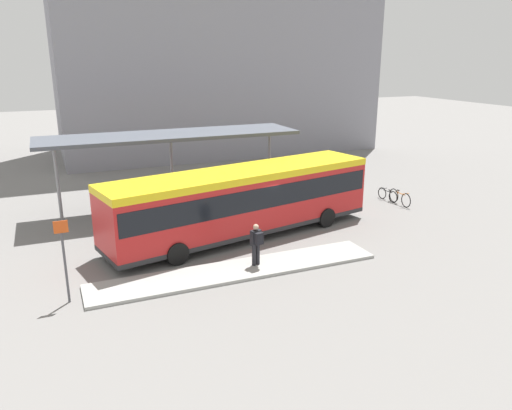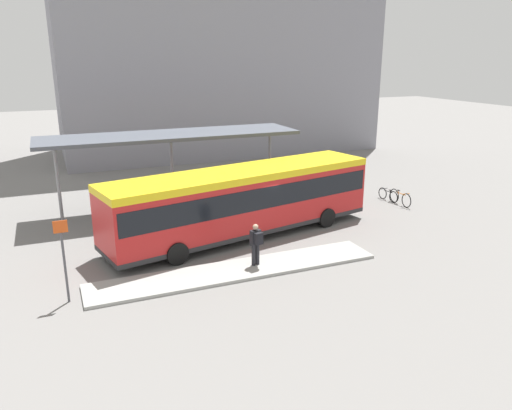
{
  "view_description": "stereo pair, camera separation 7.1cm",
  "coord_description": "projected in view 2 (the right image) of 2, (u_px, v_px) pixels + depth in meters",
  "views": [
    {
      "loc": [
        -7.65,
        -19.53,
        7.75
      ],
      "look_at": [
        0.62,
        0.0,
        1.35
      ],
      "focal_mm": 35.0,
      "sensor_mm": 36.0,
      "label": 1
    },
    {
      "loc": [
        -7.59,
        -19.55,
        7.75
      ],
      "look_at": [
        0.62,
        0.0,
        1.35
      ],
      "focal_mm": 35.0,
      "sensor_mm": 36.0,
      "label": 2
    }
  ],
  "objects": [
    {
      "name": "curb_island",
      "position": [
        237.0,
        270.0,
        18.54
      ],
      "size": [
        10.97,
        1.8,
        0.12
      ],
      "color": "#9E9E99",
      "rests_on": "ground_plane"
    },
    {
      "name": "pedestrian_waiting",
      "position": [
        256.0,
        242.0,
        18.61
      ],
      "size": [
        0.43,
        0.47,
        1.62
      ],
      "rotation": [
        0.0,
        0.0,
        1.76
      ],
      "color": "#232328",
      "rests_on": "curb_island"
    },
    {
      "name": "station_building",
      "position": [
        216.0,
        44.0,
        40.51
      ],
      "size": [
        25.02,
        10.56,
        17.15
      ],
      "color": "gray",
      "rests_on": "ground_plane"
    },
    {
      "name": "potted_planter_near_shelter",
      "position": [
        292.0,
        197.0,
        25.48
      ],
      "size": [
        1.01,
        1.01,
        1.5
      ],
      "color": "slate",
      "rests_on": "ground_plane"
    },
    {
      "name": "bicycle_black",
      "position": [
        388.0,
        195.0,
        27.52
      ],
      "size": [
        0.48,
        1.53,
        0.66
      ],
      "rotation": [
        0.0,
        0.0,
        1.65
      ],
      "color": "black",
      "rests_on": "ground_plane"
    },
    {
      "name": "bicycle_orange",
      "position": [
        400.0,
        198.0,
        26.76
      ],
      "size": [
        0.48,
        1.81,
        0.78
      ],
      "rotation": [
        0.0,
        0.0,
        -1.59
      ],
      "color": "black",
      "rests_on": "ground_plane"
    },
    {
      "name": "station_shelter",
      "position": [
        170.0,
        137.0,
        25.14
      ],
      "size": [
        12.95,
        3.33,
        3.95
      ],
      "color": "#4C515B",
      "rests_on": "ground_plane"
    },
    {
      "name": "platform_sign",
      "position": [
        64.0,
        258.0,
        15.88
      ],
      "size": [
        0.44,
        0.08,
        2.8
      ],
      "color": "#4C4C51",
      "rests_on": "ground_plane"
    },
    {
      "name": "ground_plane",
      "position": [
        243.0,
        235.0,
        22.31
      ],
      "size": [
        120.0,
        120.0,
        0.0
      ],
      "primitive_type": "plane",
      "color": "slate"
    },
    {
      "name": "city_bus",
      "position": [
        243.0,
        197.0,
        21.81
      ],
      "size": [
        12.73,
        5.15,
        3.0
      ],
      "rotation": [
        0.0,
        0.0,
        0.21
      ],
      "color": "red",
      "rests_on": "ground_plane"
    }
  ]
}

